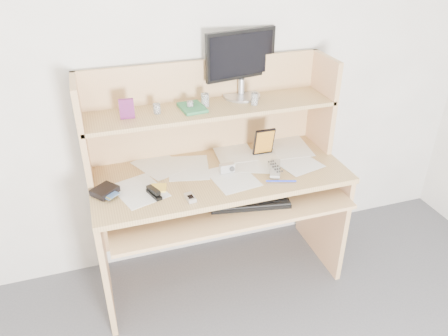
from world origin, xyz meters
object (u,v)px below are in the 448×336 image
object	(u,v)px
desk	(215,174)
keyboard	(249,201)
tv_remote	(275,169)
game_case	(264,142)
monitor	(241,62)

from	to	relation	value
desk	keyboard	xyz separation A→B (m)	(0.10, -0.28, -0.03)
tv_remote	game_case	size ratio (longest dim) A/B	1.12
desk	tv_remote	world-z (taller)	desk
game_case	desk	bearing A→B (deg)	-175.17
tv_remote	keyboard	bearing A→B (deg)	-123.57
tv_remote	desk	bearing A→B (deg)	176.66
tv_remote	monitor	xyz separation A→B (m)	(-0.09, 0.34, 0.51)
desk	tv_remote	distance (m)	0.35
tv_remote	monitor	size ratio (longest dim) A/B	0.45
monitor	keyboard	bearing A→B (deg)	-113.78
desk	tv_remote	xyz separation A→B (m)	(0.30, -0.16, 0.07)
tv_remote	game_case	distance (m)	0.20
desk	game_case	size ratio (longest dim) A/B	8.24
keyboard	desk	bearing A→B (deg)	120.63
desk	tv_remote	size ratio (longest dim) A/B	7.33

